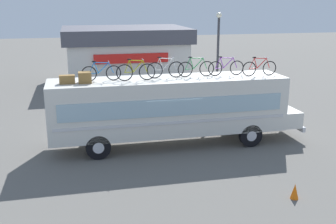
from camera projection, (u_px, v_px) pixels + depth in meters
name	position (u px, v px, depth m)	size (l,w,h in m)	color
ground_plane	(169.00, 145.00, 19.44)	(120.00, 120.00, 0.00)	#605E59
bus	(172.00, 106.00, 18.96)	(11.93, 2.47, 3.21)	silver
luggage_bag_1	(67.00, 79.00, 17.36)	(0.65, 0.33, 0.37)	olive
luggage_bag_2	(85.00, 77.00, 17.52)	(0.55, 0.52, 0.47)	olive
rooftop_bicycle_1	(101.00, 73.00, 17.90)	(1.74, 0.44, 0.90)	black
rooftop_bicycle_2	(136.00, 72.00, 17.97)	(1.75, 0.44, 0.98)	black
rooftop_bicycle_3	(165.00, 69.00, 18.60)	(1.74, 0.44, 0.98)	black
rooftop_bicycle_4	(196.00, 68.00, 18.89)	(1.75, 0.44, 0.95)	black
rooftop_bicycle_5	(226.00, 67.00, 19.20)	(1.77, 0.44, 0.92)	black
rooftop_bicycle_6	(259.00, 68.00, 19.11)	(1.71, 0.44, 0.91)	black
roadside_building	(125.00, 54.00, 34.17)	(10.14, 7.68, 4.47)	silver
traffic_cone	(295.00, 191.00, 14.10)	(0.29, 0.29, 0.55)	orange
street_lamp	(218.00, 56.00, 24.00)	(0.31, 0.31, 5.97)	#38383D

